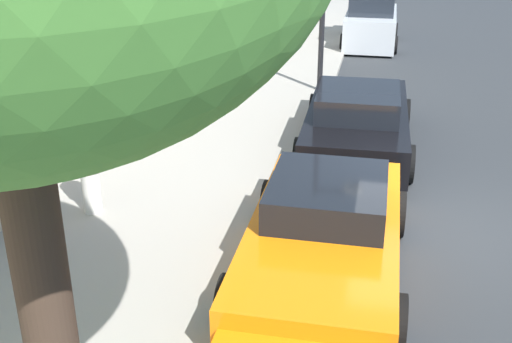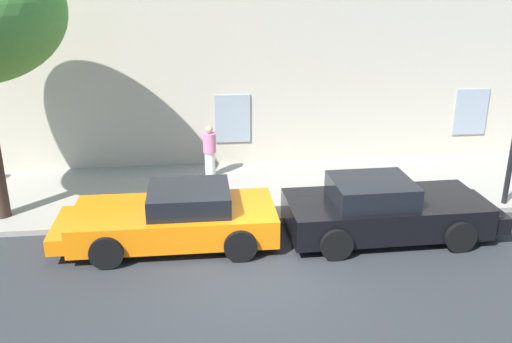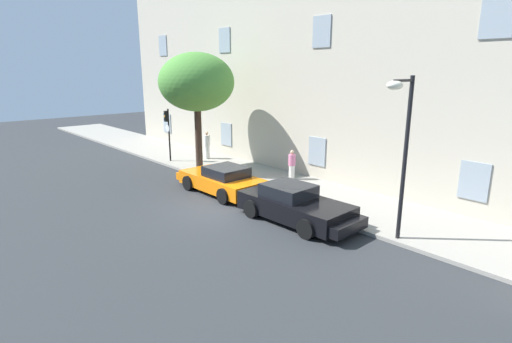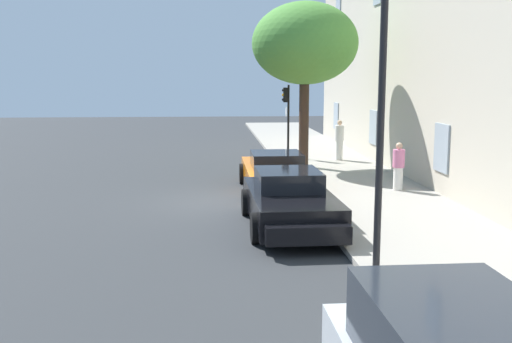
% 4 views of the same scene
% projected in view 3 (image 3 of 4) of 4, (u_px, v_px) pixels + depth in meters
% --- Properties ---
extents(ground_plane, '(80.00, 80.00, 0.00)m').
position_uv_depth(ground_plane, '(217.00, 209.00, 17.02)').
color(ground_plane, '#2B2D30').
extents(sidewalk, '(60.00, 4.33, 0.14)m').
position_uv_depth(sidewalk, '(289.00, 187.00, 19.90)').
color(sidewalk, gray).
rests_on(sidewalk, ground).
extents(building_facade, '(38.83, 4.94, 13.07)m').
position_uv_depth(building_facade, '(348.00, 55.00, 21.14)').
color(building_facade, '#BCB29E').
rests_on(building_facade, ground).
extents(sportscar_red_lead, '(4.99, 2.27, 1.34)m').
position_uv_depth(sportscar_red_lead, '(220.00, 180.00, 19.23)').
color(sportscar_red_lead, orange).
rests_on(sportscar_red_lead, ground).
extents(sportscar_yellow_flank, '(5.03, 2.30, 1.41)m').
position_uv_depth(sportscar_yellow_flank, '(298.00, 206.00, 15.38)').
color(sportscar_yellow_flank, black).
rests_on(sportscar_yellow_flank, ground).
extents(tree_near_kerb, '(4.23, 4.23, 6.60)m').
position_uv_depth(tree_near_kerb, '(197.00, 83.00, 22.20)').
color(tree_near_kerb, '#38281E').
rests_on(tree_near_kerb, sidewalk).
extents(traffic_light, '(0.44, 0.36, 3.30)m').
position_uv_depth(traffic_light, '(168.00, 126.00, 24.75)').
color(traffic_light, black).
rests_on(traffic_light, sidewalk).
extents(street_lamp, '(0.44, 1.42, 5.46)m').
position_uv_depth(street_lamp, '(401.00, 130.00, 12.49)').
color(street_lamp, black).
rests_on(street_lamp, sidewalk).
extents(pedestrian_admiring, '(0.51, 0.51, 1.77)m').
position_uv_depth(pedestrian_admiring, '(207.00, 145.00, 25.80)').
color(pedestrian_admiring, silver).
rests_on(pedestrian_admiring, sidewalk).
extents(pedestrian_strolling, '(0.52, 0.52, 1.56)m').
position_uv_depth(pedestrian_strolling, '(292.00, 165.00, 20.91)').
color(pedestrian_strolling, silver).
rests_on(pedestrian_strolling, sidewalk).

